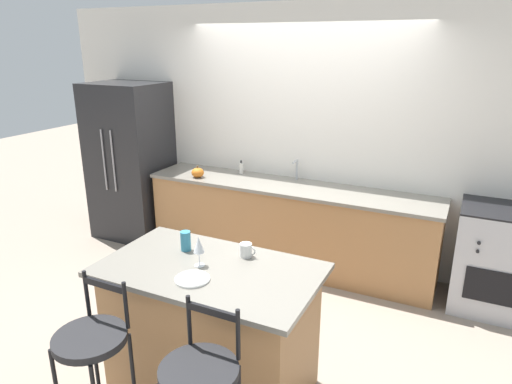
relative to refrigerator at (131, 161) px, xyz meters
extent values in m
plane|color=gray|center=(2.04, -0.30, -0.93)|extent=(18.00, 18.00, 0.00)
cube|color=silver|center=(2.04, 0.38, 0.42)|extent=(6.00, 0.07, 2.70)
cube|color=#A87547|center=(2.04, 0.07, -0.50)|extent=(3.06, 0.62, 0.86)
cube|color=gray|center=(2.04, 0.07, -0.05)|extent=(3.10, 0.66, 0.03)
cube|color=black|center=(2.04, 0.07, -0.04)|extent=(0.56, 0.34, 0.01)
cylinder|color=#ADAFB5|center=(2.04, 0.28, 0.08)|extent=(0.02, 0.02, 0.22)
cylinder|color=#ADAFB5|center=(2.04, 0.22, 0.18)|extent=(0.02, 0.12, 0.02)
cube|color=#A87547|center=(2.27, -1.91, -0.49)|extent=(1.31, 0.71, 0.89)
cube|color=gray|center=(2.27, -1.91, -0.03)|extent=(1.43, 0.83, 0.03)
cube|color=#232326|center=(0.00, 0.00, 0.00)|extent=(0.86, 0.71, 1.87)
cylinder|color=#939399|center=(-0.07, -0.37, 0.09)|extent=(0.02, 0.02, 0.71)
cylinder|color=#939399|center=(0.07, -0.37, 0.09)|extent=(0.02, 0.02, 0.71)
cube|color=#B7B7BC|center=(4.08, 0.05, -0.46)|extent=(0.79, 0.61, 0.94)
cube|color=black|center=(4.08, -0.26, -0.58)|extent=(0.57, 0.01, 0.30)
cube|color=black|center=(4.08, 0.05, 0.02)|extent=(0.79, 0.61, 0.02)
cylinder|color=black|center=(3.86, -0.26, -0.20)|extent=(0.03, 0.02, 0.03)
cylinder|color=black|center=(3.86, -0.26, -0.27)|extent=(0.03, 0.02, 0.03)
cylinder|color=black|center=(1.78, -2.48, -0.57)|extent=(0.02, 0.02, 0.72)
cylinder|color=#232326|center=(1.93, -2.62, -0.19)|extent=(0.41, 0.41, 0.04)
cylinder|color=black|center=(1.78, -2.48, -0.02)|extent=(0.02, 0.02, 0.29)
cylinder|color=black|center=(2.08, -2.48, -0.02)|extent=(0.02, 0.02, 0.29)
cube|color=black|center=(1.93, -2.48, 0.07)|extent=(0.29, 0.02, 0.04)
cylinder|color=#232326|center=(2.62, -2.59, -0.19)|extent=(0.41, 0.41, 0.04)
cylinder|color=black|center=(2.47, -2.44, -0.02)|extent=(0.02, 0.02, 0.29)
cylinder|color=black|center=(2.77, -2.44, -0.02)|extent=(0.02, 0.02, 0.29)
cube|color=black|center=(2.62, -2.44, 0.07)|extent=(0.29, 0.02, 0.04)
cylinder|color=white|center=(2.27, -2.10, 0.00)|extent=(0.22, 0.22, 0.01)
torus|color=white|center=(2.27, -2.10, 0.00)|extent=(0.21, 0.21, 0.01)
cylinder|color=white|center=(2.20, -1.92, -0.01)|extent=(0.07, 0.07, 0.00)
cylinder|color=white|center=(2.20, -1.92, 0.04)|extent=(0.01, 0.01, 0.09)
cone|color=white|center=(2.20, -1.92, 0.14)|extent=(0.07, 0.07, 0.11)
cylinder|color=white|center=(2.42, -1.67, 0.04)|extent=(0.08, 0.08, 0.10)
torus|color=white|center=(2.46, -1.67, 0.04)|extent=(0.06, 0.01, 0.06)
cylinder|color=teal|center=(1.99, -1.76, 0.06)|extent=(0.07, 0.07, 0.14)
ellipsoid|color=orange|center=(1.03, -0.12, 0.02)|extent=(0.14, 0.14, 0.11)
cylinder|color=brown|center=(1.03, -0.12, 0.08)|extent=(0.02, 0.02, 0.02)
cylinder|color=silver|center=(1.39, 0.22, 0.03)|extent=(0.05, 0.05, 0.12)
cylinder|color=black|center=(1.39, 0.22, 0.10)|extent=(0.02, 0.02, 0.03)
camera|label=1|loc=(3.70, -4.16, 1.38)|focal=32.00mm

